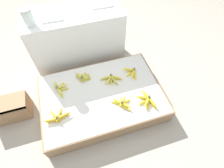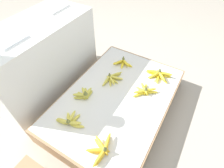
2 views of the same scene
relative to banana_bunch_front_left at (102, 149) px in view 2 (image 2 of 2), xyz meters
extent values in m
plane|color=#A89E8E|center=(0.47, 0.15, -0.22)|extent=(10.00, 10.00, 0.00)
cube|color=#997551|center=(0.47, 0.15, -0.13)|extent=(1.28, 0.87, 0.19)
cube|color=silver|center=(0.47, 0.15, -0.03)|extent=(1.25, 0.85, 0.00)
cube|color=white|center=(0.39, 0.92, 0.13)|extent=(1.07, 0.49, 0.70)
ellipsoid|color=gold|center=(0.04, -0.01, -0.02)|extent=(0.16, 0.07, 0.03)
ellipsoid|color=gold|center=(0.02, 0.02, -0.02)|extent=(0.08, 0.15, 0.03)
ellipsoid|color=gold|center=(-0.02, 0.01, -0.02)|extent=(0.10, 0.15, 0.03)
ellipsoid|color=gold|center=(-0.04, -0.02, -0.02)|extent=(0.15, 0.03, 0.03)
ellipsoid|color=gold|center=(0.05, -0.01, 0.01)|extent=(0.16, 0.06, 0.03)
ellipsoid|color=gold|center=(0.02, 0.02, 0.01)|extent=(0.09, 0.15, 0.03)
ellipsoid|color=gold|center=(-0.03, 0.02, 0.01)|extent=(0.10, 0.15, 0.03)
ellipsoid|color=gold|center=(-0.05, -0.02, 0.01)|extent=(0.16, 0.03, 0.03)
cone|color=olive|center=(0.00, -0.02, 0.04)|extent=(0.03, 0.03, 0.04)
ellipsoid|color=yellow|center=(0.66, -0.09, -0.01)|extent=(0.10, 0.13, 0.03)
ellipsoid|color=yellow|center=(0.67, -0.04, -0.01)|extent=(0.14, 0.06, 0.03)
ellipsoid|color=yellow|center=(0.64, -0.02, -0.01)|extent=(0.06, 0.14, 0.03)
ellipsoid|color=yellow|center=(0.59, -0.02, -0.01)|extent=(0.13, 0.10, 0.03)
ellipsoid|color=yellow|center=(0.66, -0.07, 0.01)|extent=(0.11, 0.12, 0.03)
ellipsoid|color=yellow|center=(0.65, -0.03, 0.01)|extent=(0.12, 0.12, 0.03)
ellipsoid|color=yellow|center=(0.61, -0.02, 0.01)|extent=(0.12, 0.12, 0.03)
cone|color=olive|center=(0.63, -0.05, 0.04)|extent=(0.03, 0.03, 0.04)
ellipsoid|color=yellow|center=(0.91, -0.03, -0.01)|extent=(0.06, 0.16, 0.03)
ellipsoid|color=yellow|center=(0.88, -0.04, -0.01)|extent=(0.14, 0.12, 0.03)
ellipsoid|color=yellow|center=(0.87, -0.08, -0.01)|extent=(0.16, 0.06, 0.03)
ellipsoid|color=yellow|center=(0.88, -0.12, -0.01)|extent=(0.11, 0.15, 0.03)
ellipsoid|color=yellow|center=(0.93, -0.12, -0.01)|extent=(0.06, 0.16, 0.03)
ellipsoid|color=yellow|center=(0.90, -0.03, 0.01)|extent=(0.07, 0.16, 0.03)
ellipsoid|color=yellow|center=(0.86, -0.05, 0.01)|extent=(0.16, 0.08, 0.03)
ellipsoid|color=yellow|center=(0.89, -0.10, 0.01)|extent=(0.13, 0.13, 0.03)
ellipsoid|color=yellow|center=(0.93, -0.12, 0.01)|extent=(0.06, 0.16, 0.03)
cone|color=olive|center=(0.91, -0.07, 0.05)|extent=(0.03, 0.03, 0.05)
ellipsoid|color=#DBCC4C|center=(0.06, 0.26, -0.01)|extent=(0.06, 0.11, 0.03)
ellipsoid|color=#DBCC4C|center=(0.10, 0.32, -0.01)|extent=(0.11, 0.04, 0.03)
ellipsoid|color=#DBCC4C|center=(0.08, 0.36, -0.01)|extent=(0.10, 0.10, 0.03)
ellipsoid|color=#DBCC4C|center=(0.03, 0.39, -0.01)|extent=(0.04, 0.11, 0.03)
ellipsoid|color=#DBCC4C|center=(0.06, 0.29, 0.01)|extent=(0.08, 0.11, 0.03)
ellipsoid|color=#DBCC4C|center=(0.10, 0.34, 0.01)|extent=(0.11, 0.05, 0.03)
ellipsoid|color=#DBCC4C|center=(0.03, 0.37, 0.01)|extent=(0.04, 0.11, 0.03)
cone|color=olive|center=(0.04, 0.32, 0.05)|extent=(0.03, 0.03, 0.04)
ellipsoid|color=gold|center=(0.35, 0.37, -0.01)|extent=(0.13, 0.03, 0.03)
ellipsoid|color=gold|center=(0.36, 0.40, -0.01)|extent=(0.12, 0.10, 0.03)
ellipsoid|color=gold|center=(0.32, 0.41, -0.01)|extent=(0.04, 0.13, 0.03)
ellipsoid|color=gold|center=(0.29, 0.41, -0.01)|extent=(0.09, 0.12, 0.03)
ellipsoid|color=gold|center=(0.35, 0.37, 0.02)|extent=(0.13, 0.04, 0.03)
ellipsoid|color=gold|center=(0.34, 0.40, 0.02)|extent=(0.10, 0.12, 0.03)
ellipsoid|color=gold|center=(0.30, 0.41, 0.02)|extent=(0.08, 0.13, 0.03)
cone|color=olive|center=(0.32, 0.37, 0.06)|extent=(0.04, 0.04, 0.05)
ellipsoid|color=#DBCC4C|center=(0.58, 0.32, -0.02)|extent=(0.15, 0.02, 0.02)
ellipsoid|color=#DBCC4C|center=(0.60, 0.30, -0.02)|extent=(0.14, 0.11, 0.02)
ellipsoid|color=#DBCC4C|center=(0.62, 0.28, -0.02)|extent=(0.05, 0.15, 0.02)
ellipsoid|color=#DBCC4C|center=(0.65, 0.27, -0.02)|extent=(0.08, 0.15, 0.02)
ellipsoid|color=#DBCC4C|center=(0.67, 0.29, -0.02)|extent=(0.14, 0.10, 0.02)
ellipsoid|color=#DBCC4C|center=(0.58, 0.32, 0.01)|extent=(0.15, 0.03, 0.02)
ellipsoid|color=#DBCC4C|center=(0.60, 0.28, 0.01)|extent=(0.11, 0.14, 0.02)
ellipsoid|color=#DBCC4C|center=(0.64, 0.26, 0.01)|extent=(0.06, 0.15, 0.02)
ellipsoid|color=#DBCC4C|center=(0.68, 0.29, 0.01)|extent=(0.14, 0.10, 0.02)
cone|color=olive|center=(0.63, 0.32, 0.03)|extent=(0.03, 0.03, 0.04)
ellipsoid|color=yellow|center=(0.88, 0.35, -0.02)|extent=(0.11, 0.11, 0.03)
ellipsoid|color=yellow|center=(0.86, 0.30, -0.02)|extent=(0.13, 0.06, 0.03)
ellipsoid|color=yellow|center=(0.90, 0.26, -0.02)|extent=(0.05, 0.13, 0.03)
ellipsoid|color=yellow|center=(0.85, 0.35, 0.01)|extent=(0.13, 0.08, 0.03)
ellipsoid|color=yellow|center=(0.88, 0.28, 0.01)|extent=(0.09, 0.12, 0.03)
cone|color=olive|center=(0.91, 0.32, 0.04)|extent=(0.03, 0.03, 0.04)
cube|color=white|center=(0.72, 0.97, 0.49)|extent=(0.24, 0.20, 0.02)
cube|color=white|center=(0.17, 0.87, 0.49)|extent=(0.21, 0.17, 0.02)
camera|label=1|loc=(0.28, -0.84, 1.53)|focal=28.00mm
camera|label=2|loc=(-0.39, -0.31, 1.17)|focal=28.00mm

